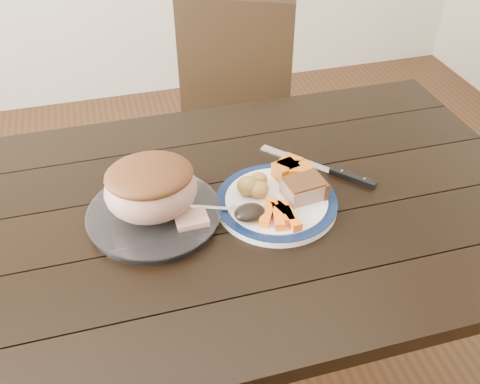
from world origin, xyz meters
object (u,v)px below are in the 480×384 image
object	(u,v)px
chair_far	(230,119)
serving_platter	(155,215)
dinner_plate	(276,203)
carving_knife	(338,173)
pork_slice	(303,189)
fork	(217,209)
dining_table	(206,238)
roast_joint	(151,190)

from	to	relation	value
chair_far	serving_platter	world-z (taller)	chair_far
dinner_plate	carving_knife	size ratio (longest dim) A/B	1.11
serving_platter	carving_knife	size ratio (longest dim) A/B	1.16
pork_slice	fork	world-z (taller)	pork_slice
dinner_plate	carving_knife	xyz separation A→B (m)	(0.19, 0.07, -0.00)
dinner_plate	serving_platter	bearing A→B (deg)	173.47
pork_slice	serving_platter	bearing A→B (deg)	173.79
dinner_plate	pork_slice	world-z (taller)	pork_slice
fork	dining_table	bearing A→B (deg)	152.15
chair_far	serving_platter	size ratio (longest dim) A/B	3.16
dining_table	chair_far	xyz separation A→B (m)	(0.25, 0.73, -0.13)
pork_slice	roast_joint	size ratio (longest dim) A/B	0.43
dining_table	serving_platter	bearing A→B (deg)	179.64
chair_far	dinner_plate	world-z (taller)	chair_far
fork	serving_platter	bearing A→B (deg)	-170.95
dinner_plate	dining_table	bearing A→B (deg)	169.25
serving_platter	carving_knife	world-z (taller)	serving_platter
fork	dinner_plate	bearing A→B (deg)	19.46
roast_joint	pork_slice	bearing A→B (deg)	-6.21
roast_joint	carving_knife	bearing A→B (deg)	4.94
dinner_plate	fork	world-z (taller)	fork
carving_knife	dining_table	bearing A→B (deg)	-124.62
pork_slice	roast_joint	distance (m)	0.35
dining_table	serving_platter	xyz separation A→B (m)	(-0.11, 0.00, 0.10)
pork_slice	carving_knife	xyz separation A→B (m)	(0.12, 0.08, -0.03)
dinner_plate	carving_knife	distance (m)	0.20
carving_knife	roast_joint	bearing A→B (deg)	-126.34
dinner_plate	roast_joint	world-z (taller)	roast_joint
chair_far	carving_knife	world-z (taller)	chair_far
dining_table	roast_joint	xyz separation A→B (m)	(-0.11, 0.00, 0.18)
dinner_plate	roast_joint	size ratio (longest dim) A/B	1.39
pork_slice	carving_knife	distance (m)	0.15
pork_slice	chair_far	bearing A→B (deg)	88.12
pork_slice	carving_knife	world-z (taller)	pork_slice
serving_platter	carving_knife	bearing A→B (deg)	4.94
chair_far	roast_joint	distance (m)	0.87
chair_far	serving_platter	distance (m)	0.85
serving_platter	pork_slice	size ratio (longest dim) A/B	3.36
fork	roast_joint	size ratio (longest dim) A/B	0.85
serving_platter	fork	world-z (taller)	fork
serving_platter	roast_joint	world-z (taller)	roast_joint
dining_table	carving_knife	xyz separation A→B (m)	(0.35, 0.04, 0.10)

